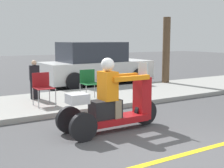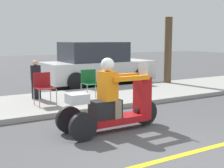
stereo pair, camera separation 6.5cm
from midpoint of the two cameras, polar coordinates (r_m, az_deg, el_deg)
name	(u,v)px [view 1 (the left image)]	position (r m, az deg, el deg)	size (l,w,h in m)	color
ground_plane	(178,156)	(5.02, 11.62, -12.80)	(60.00, 60.00, 0.00)	#4C4C4F
lane_stripe	(171,158)	(4.93, 10.35, -13.15)	(24.00, 0.12, 0.01)	gold
sidewalk_strip	(61,102)	(8.78, -9.54, -3.20)	(28.00, 2.80, 0.12)	#9E9E99
motorcycle_trike	(112,105)	(6.08, -0.22, -3.80)	(2.13, 0.70, 1.44)	black
spectator_near_curb	(35,80)	(8.93, -14.17, 0.65)	(0.28, 0.19, 1.09)	black
folding_chair_set_back	(89,81)	(8.65, -4.44, 0.51)	(0.50, 0.50, 0.82)	#A5A8AD
folding_chair_curbside	(43,85)	(8.06, -12.81, -0.25)	(0.47, 0.47, 0.82)	#A5A8AD
parked_car_lot_left	(95,65)	(12.23, -3.24, 3.50)	(4.31, 2.01, 1.66)	silver
tree_trunk	(166,50)	(12.10, 9.73, 6.12)	(0.28, 0.28, 2.48)	brown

